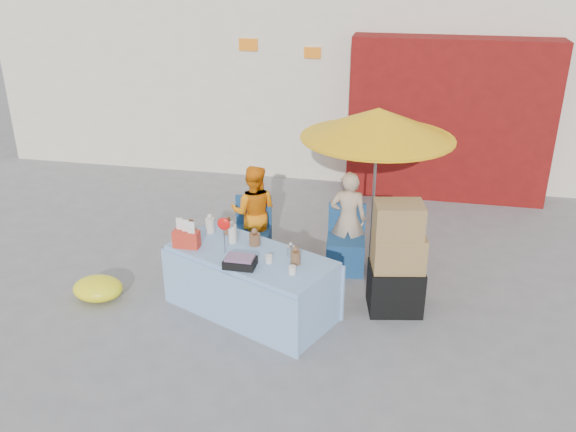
% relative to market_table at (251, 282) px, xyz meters
% --- Properties ---
extents(ground, '(80.00, 80.00, 0.00)m').
position_rel_market_table_xyz_m(ground, '(0.05, -0.08, -0.38)').
color(ground, slate).
rests_on(ground, ground).
extents(market_table, '(2.12, 1.61, 1.16)m').
position_rel_market_table_xyz_m(market_table, '(0.00, 0.00, 0.00)').
color(market_table, '#85AED5').
rests_on(market_table, ground).
extents(chair_left, '(0.52, 0.51, 0.85)m').
position_rel_market_table_xyz_m(chair_left, '(-0.30, 1.20, -0.12)').
color(chair_left, navy).
rests_on(chair_left, ground).
extents(chair_right, '(0.52, 0.51, 0.85)m').
position_rel_market_table_xyz_m(chair_right, '(0.95, 1.20, -0.12)').
color(chair_right, navy).
rests_on(chair_right, ground).
extents(vendor_orange, '(0.67, 0.55, 1.29)m').
position_rel_market_table_xyz_m(vendor_orange, '(-0.30, 1.33, 0.27)').
color(vendor_orange, orange).
rests_on(vendor_orange, ground).
extents(vendor_beige, '(0.50, 0.35, 1.30)m').
position_rel_market_table_xyz_m(vendor_beige, '(0.95, 1.33, 0.27)').
color(vendor_beige, tan).
rests_on(vendor_beige, ground).
extents(umbrella, '(1.90, 1.90, 2.09)m').
position_rel_market_table_xyz_m(umbrella, '(1.25, 1.48, 1.51)').
color(umbrella, gray).
rests_on(umbrella, ground).
extents(box_stack, '(0.68, 0.60, 1.33)m').
position_rel_market_table_xyz_m(box_stack, '(1.61, 0.36, 0.24)').
color(box_stack, black).
rests_on(box_stack, ground).
extents(tarp_bundle, '(0.74, 0.67, 0.27)m').
position_rel_market_table_xyz_m(tarp_bundle, '(-1.86, -0.12, -0.24)').
color(tarp_bundle, '#FFF21A').
rests_on(tarp_bundle, ground).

